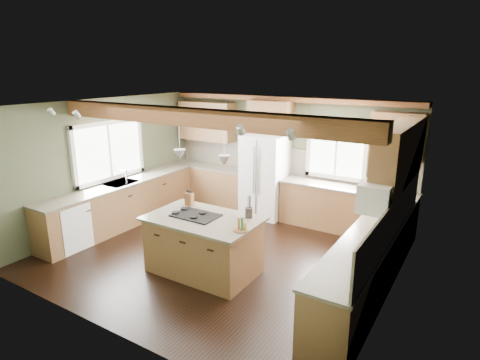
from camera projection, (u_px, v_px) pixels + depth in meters
The scene contains 37 objects.
floor at pixel (221, 254), 7.07m from camera, with size 5.60×5.60×0.00m, color black.
ceiling at pixel (219, 105), 6.36m from camera, with size 5.60×5.60×0.00m, color silver.
wall_back at pixel (285, 156), 8.76m from camera, with size 5.60×5.60×0.00m, color #4A5038.
wall_left at pixel (107, 163), 8.14m from camera, with size 5.00×5.00×0.00m, color #4A5038.
wall_right at pixel (394, 215), 5.29m from camera, with size 5.00×5.00×0.00m, color #4A5038.
ceiling_beam at pixel (194, 117), 5.87m from camera, with size 5.55×0.26×0.26m, color #592E19.
soffit_trim at pixel (285, 99), 8.34m from camera, with size 5.55×0.20×0.10m, color #592E19.
backsplash_back at pixel (285, 160), 8.77m from camera, with size 5.58×0.03×0.58m, color brown.
backsplash_right at pixel (393, 220), 5.36m from camera, with size 0.03×3.70×0.58m, color brown.
base_cab_back_left at pixel (212, 185), 9.66m from camera, with size 2.02×0.60×0.88m, color brown.
counter_back_left at pixel (211, 167), 9.53m from camera, with size 2.06×0.64×0.04m, color brown.
base_cab_back_right at pixel (345, 210), 7.99m from camera, with size 2.62×0.60×0.88m, color brown.
counter_back_right at pixel (347, 188), 7.86m from camera, with size 2.66×0.64×0.04m, color brown.
base_cab_left at pixel (123, 205), 8.26m from camera, with size 0.60×3.70×0.88m, color brown.
counter_left at pixel (121, 184), 8.14m from camera, with size 0.64×3.74×0.04m, color brown.
base_cab_right at pixel (367, 266), 5.72m from camera, with size 0.60×3.70×0.88m, color brown.
counter_right at pixel (370, 236), 5.59m from camera, with size 0.64×3.74×0.04m, color brown.
upper_cab_back_left at pixel (207, 121), 9.45m from camera, with size 1.40×0.35×0.90m, color brown.
upper_cab_over_fridge at pixel (270, 117), 8.54m from camera, with size 0.96×0.35×0.70m, color brown.
upper_cab_right at pixel (400, 153), 5.94m from camera, with size 0.35×2.20×0.90m, color brown.
upper_cab_back_corner at pixel (397, 137), 7.27m from camera, with size 0.90×0.35×0.90m, color brown.
window_left at pixel (108, 151), 8.11m from camera, with size 0.04×1.60×1.05m, color white.
window_back at pixel (337, 151), 8.09m from camera, with size 1.10×0.04×1.00m, color white.
sink at pixel (121, 183), 8.14m from camera, with size 0.50×0.65×0.03m, color #262628.
faucet at pixel (126, 178), 8.01m from camera, with size 0.02×0.02×0.28m, color #B2B2B7.
dishwasher at pixel (67, 226), 7.20m from camera, with size 0.60×0.60×0.84m, color white.
oven at pixel (336, 312), 4.66m from camera, with size 0.60×0.72×0.84m, color white.
microwave at pixel (378, 195), 5.29m from camera, with size 0.40×0.70×0.38m, color white.
pendant_left at pixel (180, 154), 6.19m from camera, with size 0.18×0.18×0.16m, color #B2B2B7.
pendant_right at pixel (224, 161), 5.77m from camera, with size 0.18×0.18×0.16m, color #B2B2B7.
refrigerator at pixel (265, 176), 8.71m from camera, with size 0.90×0.74×1.80m, color white.
island at pixel (204, 246), 6.37m from camera, with size 1.65×1.01×0.88m, color brown.
island_top at pixel (203, 219), 6.24m from camera, with size 1.76×1.12×0.04m, color brown.
cooktop at pixel (196, 215), 6.30m from camera, with size 0.71×0.48×0.02m, color black.
knife_block at pixel (189, 199), 6.77m from camera, with size 0.13×0.10×0.22m, color brown.
utensil_crock at pixel (249, 213), 6.22m from camera, with size 0.12×0.12×0.16m, color #443936.
bottle_tray at pixel (240, 224), 5.72m from camera, with size 0.22×0.22×0.20m, color brown, non-canonical shape.
Camera 1 is at (3.70, -5.30, 3.18)m, focal length 30.00 mm.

